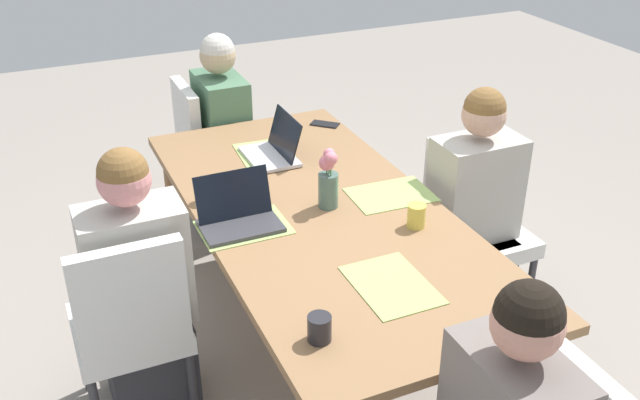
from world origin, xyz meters
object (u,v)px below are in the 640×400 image
phone_black (325,124)px  person_near_left_near (141,301)px  chair_near_left_near (131,321)px  laptop_head_left_left_far (274,150)px  coffee_mug_near_right (319,328)px  chair_far_left_mid (473,216)px  chair_head_left_left_far (209,149)px  person_head_left_left_far (224,146)px  coffee_mug_centre_left (416,216)px  dining_table (320,225)px  flower_vase (328,180)px  coffee_mug_near_left (207,193)px  person_far_left_mid (472,221)px  laptop_near_left_near (238,216)px

phone_black → person_near_left_near: bearing=-100.2°
chair_near_left_near → laptop_head_left_left_far: (-0.67, 0.86, 0.30)m
laptop_head_left_left_far → coffee_mug_near_right: laptop_head_left_left_far is taller
chair_far_left_mid → chair_head_left_left_far: bearing=-143.6°
person_head_left_left_far → coffee_mug_centre_left: 1.65m
dining_table → chair_near_left_near: (0.09, -0.85, -0.19)m
person_near_left_near → person_head_left_left_far: size_ratio=1.00×
coffee_mug_near_right → flower_vase: bearing=153.7°
person_near_left_near → person_head_left_left_far: same height
coffee_mug_near_left → phone_black: 1.01m
chair_near_left_near → laptop_head_left_left_far: size_ratio=2.81×
person_far_left_mid → laptop_near_left_near: 1.18m
person_far_left_mid → laptop_near_left_near: person_far_left_mid is taller
person_near_left_near → dining_table: bearing=91.2°
laptop_head_left_left_far → phone_black: size_ratio=2.13×
flower_vase → person_far_left_mid: bearing=87.8°
laptop_near_left_near → coffee_mug_centre_left: laptop_near_left_near is taller
person_near_left_near → flower_vase: 0.91m
chair_head_left_left_far → coffee_mug_near_right: chair_head_left_left_far is taller
coffee_mug_near_left → coffee_mug_centre_left: size_ratio=0.84×
flower_vase → laptop_near_left_near: bearing=-90.0°
chair_near_left_near → laptop_head_left_left_far: 1.13m
chair_far_left_mid → coffee_mug_near_right: chair_far_left_mid is taller
coffee_mug_near_right → person_far_left_mid: bearing=124.1°
dining_table → coffee_mug_near_left: 0.51m
chair_near_left_near → person_near_left_near: size_ratio=0.75×
chair_far_left_mid → phone_black: 0.95m
coffee_mug_near_right → phone_black: 1.81m
dining_table → phone_black: (-0.86, 0.41, 0.08)m
chair_near_left_near → coffee_mug_near_right: chair_near_left_near is taller
laptop_near_left_near → chair_near_left_near: bearing=-77.5°
chair_far_left_mid → phone_black: size_ratio=6.00×
person_far_left_mid → coffee_mug_centre_left: bearing=-60.9°
chair_head_left_left_far → person_head_left_left_far: person_head_left_left_far is taller
person_far_left_mid → chair_head_left_left_far: 1.65m
flower_vase → laptop_head_left_left_far: flower_vase is taller
dining_table → chair_near_left_near: bearing=-83.9°
chair_near_left_near → chair_far_left_mid: (-0.15, 1.70, 0.00)m
chair_far_left_mid → laptop_near_left_near: size_ratio=2.81×
dining_table → coffee_mug_centre_left: (0.28, 0.30, 0.12)m
dining_table → flower_vase: size_ratio=8.07×
dining_table → chair_near_left_near: 0.88m
person_far_left_mid → flower_vase: 0.83m
laptop_head_left_left_far → coffee_mug_near_left: size_ratio=3.86×
coffee_mug_near_right → coffee_mug_centre_left: coffee_mug_centre_left is taller
chair_far_left_mid → person_far_left_mid: (0.07, -0.06, 0.03)m
chair_far_left_mid → person_far_left_mid: person_far_left_mid is taller
person_head_left_left_far → coffee_mug_centre_left: size_ratio=12.11×
person_near_left_near → coffee_mug_near_left: bearing=127.7°
person_far_left_mid → coffee_mug_near_right: person_far_left_mid is taller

